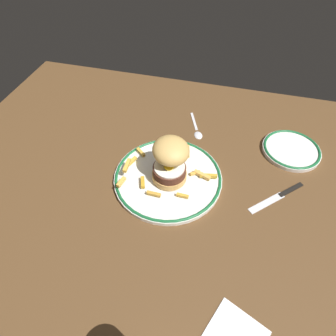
% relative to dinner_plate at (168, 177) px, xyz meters
% --- Properties ---
extents(ground_plane, '(1.36, 1.09, 0.04)m').
position_rel_dinner_plate_xyz_m(ground_plane, '(0.01, -0.04, -0.03)').
color(ground_plane, brown).
extents(dinner_plate, '(0.29, 0.29, 0.02)m').
position_rel_dinner_plate_xyz_m(dinner_plate, '(0.00, 0.00, 0.00)').
color(dinner_plate, white).
rests_on(dinner_plate, ground_plane).
extents(burger, '(0.14, 0.14, 0.12)m').
position_rel_dinner_plate_xyz_m(burger, '(0.01, 0.00, 0.07)').
color(burger, tan).
rests_on(burger, dinner_plate).
extents(fries_pile, '(0.25, 0.21, 0.03)m').
position_rel_dinner_plate_xyz_m(fries_pile, '(-0.01, 0.02, 0.01)').
color(fries_pile, gold).
rests_on(fries_pile, dinner_plate).
extents(side_plate, '(0.17, 0.17, 0.02)m').
position_rel_dinner_plate_xyz_m(side_plate, '(0.33, 0.20, -0.00)').
color(side_plate, white).
rests_on(side_plate, ground_plane).
extents(knife, '(0.14, 0.14, 0.01)m').
position_rel_dinner_plate_xyz_m(knife, '(0.30, 0.02, -0.01)').
color(knife, black).
rests_on(knife, ground_plane).
extents(spoon, '(0.07, 0.13, 0.01)m').
position_rel_dinner_plate_xyz_m(spoon, '(0.04, 0.21, -0.00)').
color(spoon, silver).
rests_on(spoon, ground_plane).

